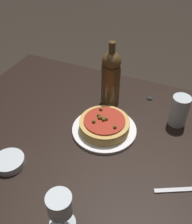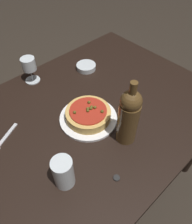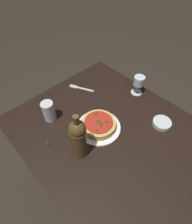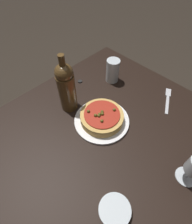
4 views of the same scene
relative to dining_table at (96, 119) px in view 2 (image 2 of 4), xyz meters
The scene contains 10 objects.
ground_plane 0.61m from the dining_table, ahead, with size 14.00×14.00×0.00m, color #2D261E.
dining_table is the anchor object (origin of this frame).
dinner_plate 0.13m from the dining_table, 23.80° to the left, with size 0.25×0.25×0.01m.
pizza 0.15m from the dining_table, 23.84° to the left, with size 0.19×0.19×0.06m.
wine_glass 0.42m from the dining_table, 72.65° to the right, with size 0.08×0.08×0.13m.
wine_bottle 0.31m from the dining_table, 80.85° to the left, with size 0.08×0.08×0.29m.
water_cup 0.41m from the dining_table, 30.54° to the left, with size 0.07×0.07×0.13m.
side_bowl 0.31m from the dining_table, 122.37° to the right, with size 0.11×0.11×0.03m.
fork 0.44m from the dining_table, 14.73° to the right, with size 0.17×0.10×0.00m.
bottle_cap 0.38m from the dining_table, 58.40° to the left, with size 0.02×0.02×0.01m.
Camera 2 is at (0.48, 0.52, 1.43)m, focal length 35.00 mm.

